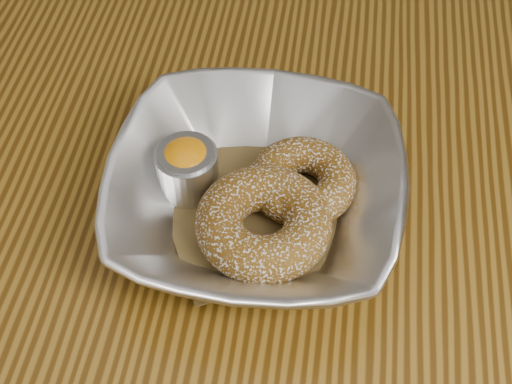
# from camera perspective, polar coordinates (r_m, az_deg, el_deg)

# --- Properties ---
(table) EXTENTS (1.20, 0.80, 0.75)m
(table) POSITION_cam_1_polar(r_m,az_deg,el_deg) (0.66, 9.01, -10.42)
(table) COLOR brown
(table) RESTS_ON ground_plane
(serving_bowl) EXTENTS (0.24, 0.24, 0.06)m
(serving_bowl) POSITION_cam_1_polar(r_m,az_deg,el_deg) (0.57, 0.00, -0.07)
(serving_bowl) COLOR silver
(serving_bowl) RESTS_ON table
(parchment) EXTENTS (0.19, 0.19, 0.00)m
(parchment) POSITION_cam_1_polar(r_m,az_deg,el_deg) (0.58, 0.00, -1.28)
(parchment) COLOR brown
(parchment) RESTS_ON table
(donut_back) EXTENTS (0.09, 0.09, 0.03)m
(donut_back) POSITION_cam_1_polar(r_m,az_deg,el_deg) (0.58, 3.73, 0.88)
(donut_back) COLOR brown
(donut_back) RESTS_ON parchment
(donut_front) EXTENTS (0.12, 0.12, 0.04)m
(donut_front) POSITION_cam_1_polar(r_m,az_deg,el_deg) (0.55, 0.60, -2.47)
(donut_front) COLOR brown
(donut_front) RESTS_ON parchment
(ramekin) EXTENTS (0.05, 0.05, 0.05)m
(ramekin) POSITION_cam_1_polar(r_m,az_deg,el_deg) (0.58, -5.53, 1.99)
(ramekin) COLOR silver
(ramekin) RESTS_ON table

